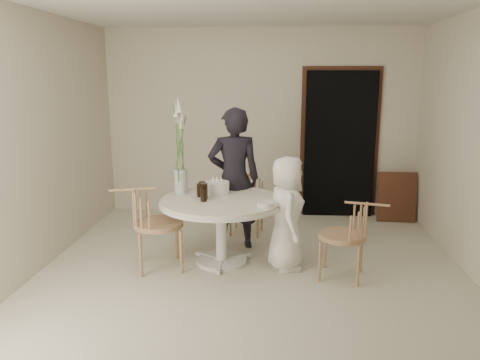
# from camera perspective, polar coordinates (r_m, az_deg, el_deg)

# --- Properties ---
(ground) EXTENTS (4.50, 4.50, 0.00)m
(ground) POSITION_cam_1_polar(r_m,az_deg,el_deg) (5.03, 1.46, -11.20)
(ground) COLOR beige
(ground) RESTS_ON ground
(room_shell) EXTENTS (4.50, 4.50, 4.50)m
(room_shell) POSITION_cam_1_polar(r_m,az_deg,el_deg) (4.62, 1.57, 7.53)
(room_shell) COLOR silver
(room_shell) RESTS_ON ground
(doorway) EXTENTS (1.00, 0.10, 2.10)m
(doorway) POSITION_cam_1_polar(r_m,az_deg,el_deg) (6.91, 12.03, 4.20)
(doorway) COLOR black
(doorway) RESTS_ON ground
(door_trim) EXTENTS (1.12, 0.03, 2.22)m
(door_trim) POSITION_cam_1_polar(r_m,az_deg,el_deg) (6.95, 12.01, 4.74)
(door_trim) COLOR #522E1C
(door_trim) RESTS_ON ground
(table) EXTENTS (1.33, 1.33, 0.73)m
(table) POSITION_cam_1_polar(r_m,az_deg,el_deg) (5.08, -2.31, -3.56)
(table) COLOR silver
(table) RESTS_ON ground
(picture_frame) EXTENTS (0.54, 0.18, 0.70)m
(picture_frame) POSITION_cam_1_polar(r_m,az_deg,el_deg) (6.97, 18.56, -1.97)
(picture_frame) COLOR #522E1C
(picture_frame) RESTS_ON ground
(chair_far) EXTENTS (0.46, 0.49, 0.77)m
(chair_far) POSITION_cam_1_polar(r_m,az_deg,el_deg) (6.17, 0.99, -1.76)
(chair_far) COLOR #A38558
(chair_far) RESTS_ON ground
(chair_right) EXTENTS (0.55, 0.52, 0.82)m
(chair_right) POSITION_cam_1_polar(r_m,az_deg,el_deg) (4.84, 13.73, -5.81)
(chair_right) COLOR #A38558
(chair_right) RESTS_ON ground
(chair_left) EXTENTS (0.63, 0.61, 0.90)m
(chair_left) POSITION_cam_1_polar(r_m,az_deg,el_deg) (5.02, -11.38, -4.37)
(chair_left) COLOR #A38558
(chair_left) RESTS_ON ground
(girl) EXTENTS (0.67, 0.50, 1.68)m
(girl) POSITION_cam_1_polar(r_m,az_deg,el_deg) (5.51, -0.74, 0.15)
(girl) COLOR black
(girl) RESTS_ON ground
(boy) EXTENTS (0.44, 0.63, 1.22)m
(boy) POSITION_cam_1_polar(r_m,az_deg,el_deg) (4.97, 5.71, -4.06)
(boy) COLOR white
(boy) RESTS_ON ground
(birthday_cake) EXTENTS (0.28, 0.28, 0.19)m
(birthday_cake) POSITION_cam_1_polar(r_m,az_deg,el_deg) (5.26, -2.84, -0.94)
(birthday_cake) COLOR silver
(birthday_cake) RESTS_ON table
(cola_tumbler_a) EXTENTS (0.11, 0.11, 0.17)m
(cola_tumbler_a) POSITION_cam_1_polar(r_m,az_deg,el_deg) (5.03, -4.42, -1.37)
(cola_tumbler_a) COLOR black
(cola_tumbler_a) RESTS_ON table
(cola_tumbler_b) EXTENTS (0.07, 0.07, 0.14)m
(cola_tumbler_b) POSITION_cam_1_polar(r_m,az_deg,el_deg) (4.94, -4.46, -1.82)
(cola_tumbler_b) COLOR black
(cola_tumbler_b) RESTS_ON table
(cola_tumbler_c) EXTENTS (0.08, 0.08, 0.15)m
(cola_tumbler_c) POSITION_cam_1_polar(r_m,az_deg,el_deg) (5.13, -4.91, -1.25)
(cola_tumbler_c) COLOR black
(cola_tumbler_c) RESTS_ON table
(cola_tumbler_d) EXTENTS (0.10, 0.10, 0.16)m
(cola_tumbler_d) POSITION_cam_1_polar(r_m,az_deg,el_deg) (5.18, -4.62, -1.05)
(cola_tumbler_d) COLOR black
(cola_tumbler_d) RESTS_ON table
(plate_stack) EXTENTS (0.18, 0.18, 0.04)m
(plate_stack) POSITION_cam_1_polar(r_m,az_deg,el_deg) (4.76, 3.13, -2.97)
(plate_stack) COLOR silver
(plate_stack) RESTS_ON table
(flower_vase) EXTENTS (0.15, 0.15, 1.09)m
(flower_vase) POSITION_cam_1_polar(r_m,az_deg,el_deg) (5.23, -7.32, 2.84)
(flower_vase) COLOR silver
(flower_vase) RESTS_ON table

